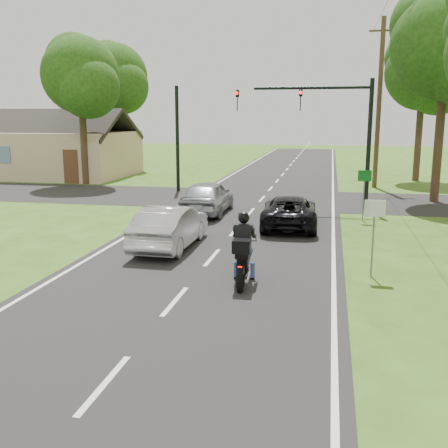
{
  "coord_description": "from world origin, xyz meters",
  "views": [
    {
      "loc": [
        3.48,
        -11.32,
        4.32
      ],
      "look_at": [
        0.58,
        3.0,
        1.3
      ],
      "focal_mm": 42.0,
      "sensor_mm": 36.0,
      "label": 1
    }
  ],
  "objects_px": {
    "silver_suv": "(208,197)",
    "utility_pole_far": "(379,103)",
    "motorcycle_rider": "(243,255)",
    "dark_suv": "(289,211)",
    "sign_green": "(364,183)",
    "traffic_signal": "(329,120)",
    "silver_sedan": "(170,227)",
    "sign_white": "(374,219)"
  },
  "relations": [
    {
      "from": "traffic_signal",
      "to": "utility_pole_far",
      "type": "xyz_separation_m",
      "value": [
        2.86,
        8.0,
        0.95
      ]
    },
    {
      "from": "silver_suv",
      "to": "sign_green",
      "type": "height_order",
      "value": "sign_green"
    },
    {
      "from": "utility_pole_far",
      "to": "sign_green",
      "type": "xyz_separation_m",
      "value": [
        -1.3,
        -11.02,
        -3.49
      ]
    },
    {
      "from": "traffic_signal",
      "to": "sign_green",
      "type": "relative_size",
      "value": 3.0
    },
    {
      "from": "motorcycle_rider",
      "to": "silver_sedan",
      "type": "distance_m",
      "value": 4.42
    },
    {
      "from": "dark_suv",
      "to": "silver_sedan",
      "type": "bearing_deg",
      "value": 45.61
    },
    {
      "from": "silver_sedan",
      "to": "sign_green",
      "type": "bearing_deg",
      "value": -136.69
    },
    {
      "from": "sign_green",
      "to": "silver_sedan",
      "type": "bearing_deg",
      "value": -137.36
    },
    {
      "from": "traffic_signal",
      "to": "sign_green",
      "type": "xyz_separation_m",
      "value": [
        1.56,
        -3.02,
        -2.54
      ]
    },
    {
      "from": "dark_suv",
      "to": "sign_white",
      "type": "height_order",
      "value": "sign_white"
    },
    {
      "from": "traffic_signal",
      "to": "silver_suv",
      "type": "bearing_deg",
      "value": -152.22
    },
    {
      "from": "traffic_signal",
      "to": "dark_suv",
      "type": "bearing_deg",
      "value": -105.48
    },
    {
      "from": "utility_pole_far",
      "to": "sign_green",
      "type": "distance_m",
      "value": 11.63
    },
    {
      "from": "utility_pole_far",
      "to": "sign_white",
      "type": "bearing_deg",
      "value": -94.51
    },
    {
      "from": "silver_suv",
      "to": "utility_pole_far",
      "type": "distance_m",
      "value": 14.1
    },
    {
      "from": "silver_suv",
      "to": "dark_suv",
      "type": "bearing_deg",
      "value": 150.5
    },
    {
      "from": "traffic_signal",
      "to": "utility_pole_far",
      "type": "height_order",
      "value": "utility_pole_far"
    },
    {
      "from": "dark_suv",
      "to": "sign_white",
      "type": "relative_size",
      "value": 2.12
    },
    {
      "from": "motorcycle_rider",
      "to": "utility_pole_far",
      "type": "distance_m",
      "value": 21.31
    },
    {
      "from": "silver_sedan",
      "to": "silver_suv",
      "type": "distance_m",
      "value": 6.31
    },
    {
      "from": "motorcycle_rider",
      "to": "dark_suv",
      "type": "bearing_deg",
      "value": 81.29
    },
    {
      "from": "dark_suv",
      "to": "utility_pole_far",
      "type": "distance_m",
      "value": 14.29
    },
    {
      "from": "motorcycle_rider",
      "to": "silver_sedan",
      "type": "xyz_separation_m",
      "value": [
        -3.0,
        3.25,
        -0.03
      ]
    },
    {
      "from": "sign_white",
      "to": "sign_green",
      "type": "xyz_separation_m",
      "value": [
        0.2,
        8.0,
        0.0
      ]
    },
    {
      "from": "utility_pole_far",
      "to": "traffic_signal",
      "type": "bearing_deg",
      "value": -109.68
    },
    {
      "from": "silver_suv",
      "to": "sign_green",
      "type": "distance_m",
      "value": 6.81
    },
    {
      "from": "silver_sedan",
      "to": "utility_pole_far",
      "type": "height_order",
      "value": "utility_pole_far"
    },
    {
      "from": "silver_sedan",
      "to": "sign_white",
      "type": "distance_m",
      "value": 6.7
    },
    {
      "from": "motorcycle_rider",
      "to": "silver_sedan",
      "type": "bearing_deg",
      "value": 128.77
    },
    {
      "from": "motorcycle_rider",
      "to": "silver_suv",
      "type": "bearing_deg",
      "value": 104.65
    },
    {
      "from": "motorcycle_rider",
      "to": "dark_suv",
      "type": "height_order",
      "value": "motorcycle_rider"
    },
    {
      "from": "silver_sedan",
      "to": "utility_pole_far",
      "type": "bearing_deg",
      "value": -114.03
    },
    {
      "from": "silver_suv",
      "to": "sign_white",
      "type": "relative_size",
      "value": 2.09
    },
    {
      "from": "utility_pole_far",
      "to": "sign_white",
      "type": "height_order",
      "value": "utility_pole_far"
    },
    {
      "from": "motorcycle_rider",
      "to": "sign_white",
      "type": "relative_size",
      "value": 1.05
    },
    {
      "from": "utility_pole_far",
      "to": "motorcycle_rider",
      "type": "bearing_deg",
      "value": -103.43
    },
    {
      "from": "dark_suv",
      "to": "silver_sedan",
      "type": "height_order",
      "value": "silver_sedan"
    },
    {
      "from": "silver_suv",
      "to": "sign_white",
      "type": "xyz_separation_m",
      "value": [
        6.55,
        -8.28,
        0.83
      ]
    },
    {
      "from": "dark_suv",
      "to": "silver_suv",
      "type": "distance_m",
      "value": 4.4
    },
    {
      "from": "dark_suv",
      "to": "sign_green",
      "type": "bearing_deg",
      "value": -150.31
    },
    {
      "from": "silver_suv",
      "to": "traffic_signal",
      "type": "xyz_separation_m",
      "value": [
        5.19,
        2.73,
        3.37
      ]
    },
    {
      "from": "silver_sedan",
      "to": "silver_suv",
      "type": "xyz_separation_m",
      "value": [
        -0.21,
        6.31,
        0.04
      ]
    }
  ]
}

